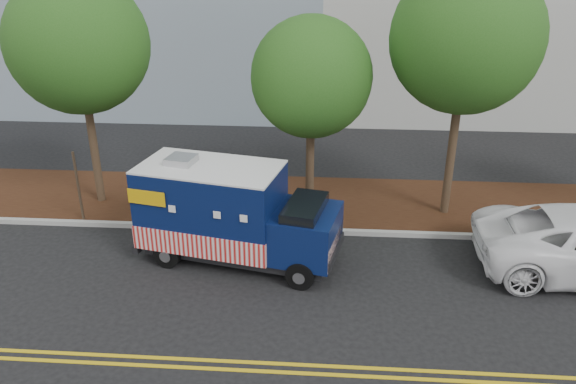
{
  "coord_description": "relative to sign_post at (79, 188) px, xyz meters",
  "views": [
    {
      "loc": [
        2.29,
        -13.71,
        8.15
      ],
      "look_at": [
        1.27,
        0.6,
        1.71
      ],
      "focal_mm": 35.0,
      "sensor_mm": 36.0,
      "label": 1
    }
  ],
  "objects": [
    {
      "name": "ground",
      "position": [
        5.25,
        -1.55,
        -1.2
      ],
      "size": [
        120.0,
        120.0,
        0.0
      ],
      "primitive_type": "plane",
      "color": "black",
      "rests_on": "ground"
    },
    {
      "name": "centerline_far",
      "position": [
        5.25,
        -6.25,
        -1.19
      ],
      "size": [
        120.0,
        0.1,
        0.01
      ],
      "primitive_type": "cube",
      "color": "gold",
      "rests_on": "ground"
    },
    {
      "name": "centerline_near",
      "position": [
        5.25,
        -6.0,
        -1.19
      ],
      "size": [
        120.0,
        0.1,
        0.01
      ],
      "primitive_type": "cube",
      "color": "gold",
      "rests_on": "ground"
    },
    {
      "name": "tree_b",
      "position": [
        7.06,
        1.23,
        3.26
      ],
      "size": [
        3.62,
        3.62,
        6.28
      ],
      "color": "#38281C",
      "rests_on": "ground"
    },
    {
      "name": "sign_post",
      "position": [
        0.0,
        0.0,
        0.0
      ],
      "size": [
        0.06,
        0.06,
        2.4
      ],
      "primitive_type": "cube",
      "color": "#473828",
      "rests_on": "ground"
    },
    {
      "name": "curb",
      "position": [
        5.25,
        -0.15,
        -1.12
      ],
      "size": [
        120.0,
        0.18,
        0.15
      ],
      "primitive_type": "cube",
      "color": "#9E9E99",
      "rests_on": "ground"
    },
    {
      "name": "mulch_strip",
      "position": [
        5.25,
        1.95,
        -1.12
      ],
      "size": [
        120.0,
        4.0,
        0.15
      ],
      "primitive_type": "cube",
      "color": "black",
      "rests_on": "ground"
    },
    {
      "name": "tree_a",
      "position": [
        0.03,
        1.45,
        4.11
      ],
      "size": [
        4.25,
        4.25,
        7.45
      ],
      "color": "#38281C",
      "rests_on": "ground"
    },
    {
      "name": "tree_c",
      "position": [
        11.42,
        1.36,
        4.41
      ],
      "size": [
        4.34,
        4.34,
        7.8
      ],
      "color": "#38281C",
      "rests_on": "ground"
    },
    {
      "name": "food_truck",
      "position": [
        4.96,
        -1.76,
        0.11
      ],
      "size": [
        5.79,
        3.12,
        2.9
      ],
      "rotation": [
        0.0,
        0.0,
        -0.21
      ],
      "color": "black",
      "rests_on": "ground"
    }
  ]
}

